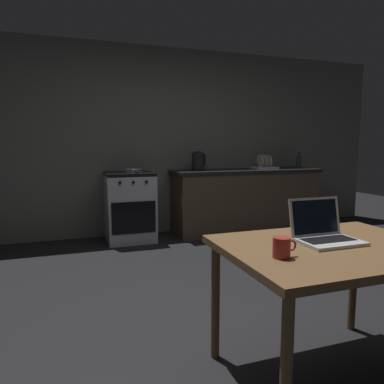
{
  "coord_description": "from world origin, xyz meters",
  "views": [
    {
      "loc": [
        -1.24,
        -2.4,
        1.24
      ],
      "look_at": [
        -0.06,
        0.98,
        0.77
      ],
      "focal_mm": 33.78,
      "sensor_mm": 36.0,
      "label": 1
    }
  ],
  "objects": [
    {
      "name": "kitchen_counter",
      "position": [
        1.19,
        2.22,
        0.45
      ],
      "size": [
        2.16,
        0.64,
        0.89
      ],
      "color": "#4C3D2D",
      "rests_on": "ground_plane"
    },
    {
      "name": "laptop",
      "position": [
        0.05,
        -0.86,
        0.77
      ],
      "size": [
        0.32,
        0.27,
        0.22
      ],
      "rotation": [
        0.0,
        0.0,
        -0.23
      ],
      "color": "silver",
      "rests_on": "dining_table"
    },
    {
      "name": "electric_kettle",
      "position": [
        0.46,
        2.22,
        1.01
      ],
      "size": [
        0.2,
        0.18,
        0.26
      ],
      "color": "black",
      "rests_on": "kitchen_counter"
    },
    {
      "name": "back_wall",
      "position": [
        0.3,
        2.57,
        1.28
      ],
      "size": [
        6.4,
        0.1,
        2.56
      ],
      "primitive_type": "cube",
      "color": "#63645D",
      "rests_on": "ground_plane"
    },
    {
      "name": "bottle",
      "position": [
        2.05,
        2.17,
        1.0
      ],
      "size": [
        0.07,
        0.07,
        0.24
      ],
      "color": "#2D2D33",
      "rests_on": "kitchen_counter"
    },
    {
      "name": "dish_rack",
      "position": [
        1.49,
        2.22,
        0.94
      ],
      "size": [
        0.34,
        0.26,
        0.21
      ],
      "color": "silver",
      "rests_on": "kitchen_counter"
    },
    {
      "name": "frying_pan",
      "position": [
        -0.43,
        2.19,
        0.92
      ],
      "size": [
        0.25,
        0.42,
        0.05
      ],
      "color": "gray",
      "rests_on": "stove_oven"
    },
    {
      "name": "dining_table",
      "position": [
        0.04,
        -0.93,
        0.65
      ],
      "size": [
        1.12,
        0.83,
        0.72
      ],
      "color": "brown",
      "rests_on": "ground_plane"
    },
    {
      "name": "stove_oven",
      "position": [
        -0.49,
        2.22,
        0.44
      ],
      "size": [
        0.6,
        0.62,
        0.89
      ],
      "color": "#B7BABF",
      "rests_on": "ground_plane"
    },
    {
      "name": "coffee_mug",
      "position": [
        -0.32,
        -1.02,
        0.77
      ],
      "size": [
        0.12,
        0.08,
        0.1
      ],
      "color": "#9E2D28",
      "rests_on": "dining_table"
    },
    {
      "name": "ground_plane",
      "position": [
        0.0,
        0.0,
        0.0
      ],
      "size": [
        12.0,
        12.0,
        0.0
      ],
      "primitive_type": "plane",
      "color": "black"
    }
  ]
}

